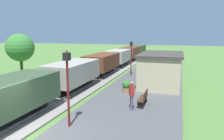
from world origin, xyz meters
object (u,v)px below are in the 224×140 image
(freight_train, at_px, (111,60))
(tree_trackside_far, at_px, (20,48))
(lamp_post_far, at_px, (131,52))
(bench_down_platform, at_px, (160,70))
(lamp_post_near, at_px, (67,74))
(potted_planter, at_px, (126,86))
(station_hut, at_px, (161,69))
(bench_near_hut, at_px, (143,98))
(person_waiting, at_px, (132,94))

(freight_train, relative_size, tree_trackside_far, 8.38)
(lamp_post_far, xyz_separation_m, tree_trackside_far, (-10.64, -4.06, 0.45))
(freight_train, height_order, bench_down_platform, freight_train)
(lamp_post_near, height_order, tree_trackside_far, tree_trackside_far)
(potted_planter, relative_size, tree_trackside_far, 0.20)
(station_hut, height_order, bench_down_platform, station_hut)
(bench_down_platform, bearing_deg, bench_near_hut, -90.00)
(lamp_post_near, distance_m, lamp_post_far, 12.87)
(lamp_post_far, bearing_deg, lamp_post_near, -90.00)
(lamp_post_near, xyz_separation_m, tree_trackside_far, (-10.64, 8.81, 0.45))
(lamp_post_far, bearing_deg, bench_near_hut, -71.93)
(bench_near_hut, xyz_separation_m, tree_trackside_far, (-13.52, 4.76, 2.53))
(bench_near_hut, relative_size, lamp_post_near, 0.41)
(potted_planter, relative_size, lamp_post_far, 0.25)
(station_hut, distance_m, potted_planter, 3.97)
(person_waiting, bearing_deg, lamp_post_far, -102.59)
(tree_trackside_far, bearing_deg, person_waiting, -23.77)
(station_hut, xyz_separation_m, lamp_post_near, (-3.40, -9.69, 1.15))
(person_waiting, bearing_deg, bench_down_platform, -118.71)
(freight_train, bearing_deg, bench_down_platform, -15.57)
(station_hut, height_order, potted_planter, station_hut)
(bench_down_platform, height_order, lamp_post_far, lamp_post_far)
(station_hut, bearing_deg, bench_down_platform, 96.02)
(bench_down_platform, distance_m, lamp_post_far, 3.97)
(station_hut, height_order, bench_near_hut, station_hut)
(station_hut, bearing_deg, lamp_post_near, -109.32)
(station_hut, xyz_separation_m, lamp_post_far, (-3.40, 3.17, 1.15))
(bench_down_platform, xyz_separation_m, lamp_post_near, (-2.88, -14.64, 2.08))
(potted_planter, bearing_deg, bench_near_hut, -55.31)
(bench_near_hut, distance_m, bench_down_platform, 10.60)
(bench_down_platform, distance_m, potted_planter, 8.25)
(bench_near_hut, height_order, lamp_post_far, lamp_post_far)
(person_waiting, bearing_deg, station_hut, -125.14)
(potted_planter, xyz_separation_m, tree_trackside_far, (-11.76, 2.22, 2.52))
(station_hut, relative_size, lamp_post_near, 1.57)
(lamp_post_near, bearing_deg, bench_down_platform, 78.88)
(station_hut, relative_size, potted_planter, 6.33)
(person_waiting, xyz_separation_m, lamp_post_far, (-2.34, 9.78, 1.62))
(lamp_post_far, bearing_deg, potted_planter, -79.87)
(station_hut, xyz_separation_m, person_waiting, (-1.06, -6.61, -0.47))
(bench_near_hut, distance_m, lamp_post_far, 9.51)
(potted_planter, bearing_deg, lamp_post_far, 100.13)
(potted_planter, xyz_separation_m, lamp_post_near, (-1.12, -6.58, 2.08))
(potted_planter, bearing_deg, lamp_post_near, -99.68)
(freight_train, bearing_deg, person_waiting, -66.66)
(station_hut, bearing_deg, lamp_post_far, 137.00)
(lamp_post_far, height_order, tree_trackside_far, tree_trackside_far)
(person_waiting, distance_m, tree_trackside_far, 14.34)
(freight_train, xyz_separation_m, lamp_post_near, (3.40, -16.39, 1.41))
(tree_trackside_far, bearing_deg, bench_near_hut, -19.39)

